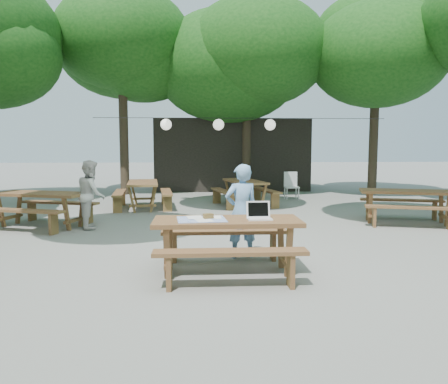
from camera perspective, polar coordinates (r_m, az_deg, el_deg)
ground at (r=7.76m, az=2.83°, el=-6.98°), size 80.00×80.00×0.00m
pavilion at (r=18.06m, az=0.85°, el=4.92°), size 6.00×3.00×2.80m
main_picnic_table at (r=6.02m, az=0.39°, el=-6.98°), size 2.00×1.58×0.75m
picnic_table_nw at (r=10.21m, az=-22.74°, el=-2.08°), size 2.29×2.08×0.75m
picnic_table_ne at (r=10.70m, az=22.70°, el=-1.73°), size 2.27×2.05×0.75m
picnic_table_far_w at (r=12.45m, az=-10.53°, el=-0.34°), size 1.78×2.08×0.75m
picnic_table_far_e at (r=12.75m, az=2.72°, el=-0.10°), size 1.94×2.19×0.75m
woman at (r=6.81m, az=2.28°, el=-2.51°), size 0.61×0.47×1.47m
second_person at (r=9.68m, az=-16.95°, el=-0.29°), size 0.72×0.82×1.45m
plastic_chair at (r=14.51m, az=8.81°, el=0.06°), size 0.44×0.44×0.90m
laptop at (r=5.98m, az=4.58°, el=-2.95°), size 0.34×0.27×0.24m
tabletop_clutter at (r=5.95m, az=-2.77°, el=-3.48°), size 0.69×0.60×0.08m
paper_lanterns at (r=13.54m, az=-0.67°, el=8.81°), size 9.00×0.34×0.38m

